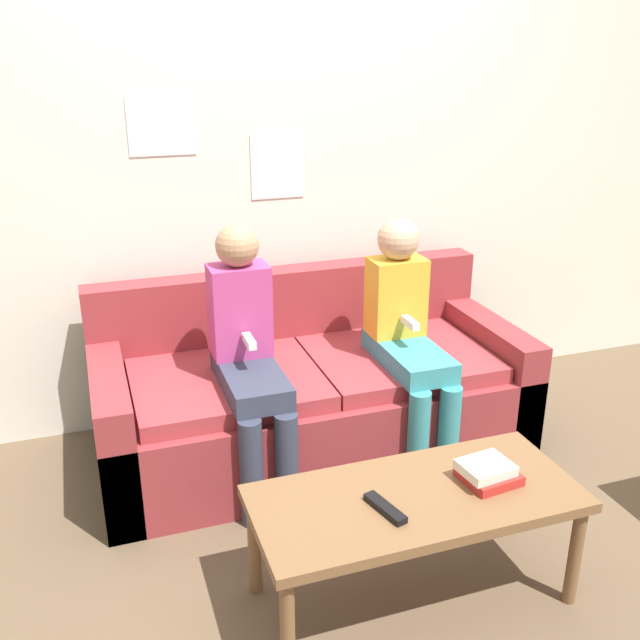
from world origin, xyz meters
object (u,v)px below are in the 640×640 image
object	(u,v)px
couch	(310,394)
tv_remote	(385,508)
person_left	(248,350)
person_right	(407,331)
coffee_table	(416,506)

from	to	relation	value
couch	tv_remote	xyz separation A→B (m)	(-0.11, -1.09, 0.15)
person_left	person_right	size ratio (longest dim) A/B	1.03
couch	person_left	size ratio (longest dim) A/B	1.72
coffee_table	person_left	size ratio (longest dim) A/B	0.97
person_right	tv_remote	bearing A→B (deg)	-118.77
person_left	tv_remote	xyz separation A→B (m)	(0.21, -0.90, -0.19)
coffee_table	tv_remote	size ratio (longest dim) A/B	6.09
couch	person_left	bearing A→B (deg)	-149.86
person_left	couch	bearing A→B (deg)	30.14
couch	tv_remote	bearing A→B (deg)	-96.01
coffee_table	person_left	bearing A→B (deg)	111.83
couch	person_left	world-z (taller)	person_left
person_left	person_right	distance (m)	0.70
coffee_table	person_right	xyz separation A→B (m)	(0.36, 0.85, 0.24)
couch	tv_remote	size ratio (longest dim) A/B	10.77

